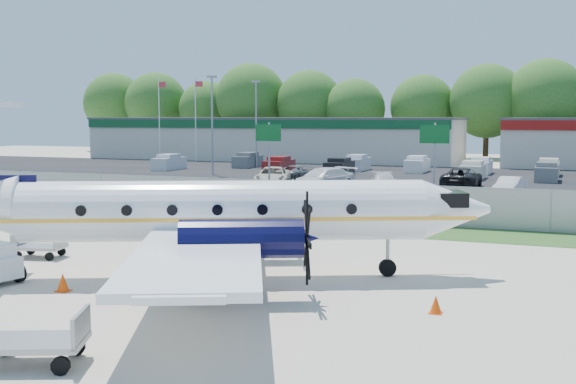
% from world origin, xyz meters
% --- Properties ---
extents(ground, '(170.00, 170.00, 0.00)m').
position_xyz_m(ground, '(0.00, 0.00, 0.00)').
color(ground, beige).
rests_on(ground, ground).
extents(grass_verge, '(170.00, 4.00, 0.02)m').
position_xyz_m(grass_verge, '(0.00, 12.00, 0.01)').
color(grass_verge, '#2D561E').
rests_on(grass_verge, ground).
extents(access_road, '(170.00, 8.00, 0.02)m').
position_xyz_m(access_road, '(0.00, 19.00, 0.01)').
color(access_road, black).
rests_on(access_road, ground).
extents(parking_lot, '(170.00, 32.00, 0.02)m').
position_xyz_m(parking_lot, '(0.00, 40.00, 0.01)').
color(parking_lot, black).
rests_on(parking_lot, ground).
extents(perimeter_fence, '(120.00, 0.06, 1.99)m').
position_xyz_m(perimeter_fence, '(0.00, 14.00, 1.00)').
color(perimeter_fence, gray).
rests_on(perimeter_fence, ground).
extents(building_west, '(46.40, 12.40, 5.24)m').
position_xyz_m(building_west, '(-24.00, 61.98, 2.63)').
color(building_west, beige).
rests_on(building_west, ground).
extents(sign_left, '(1.80, 0.26, 5.00)m').
position_xyz_m(sign_left, '(-8.00, 22.91, 3.61)').
color(sign_left, gray).
rests_on(sign_left, ground).
extents(sign_mid, '(1.80, 0.26, 5.00)m').
position_xyz_m(sign_mid, '(3.00, 22.91, 3.61)').
color(sign_mid, gray).
rests_on(sign_mid, ground).
extents(flagpole_west, '(1.06, 0.12, 10.00)m').
position_xyz_m(flagpole_west, '(-35.92, 55.00, 5.64)').
color(flagpole_west, white).
rests_on(flagpole_west, ground).
extents(flagpole_east, '(1.06, 0.12, 10.00)m').
position_xyz_m(flagpole_east, '(-30.92, 55.00, 5.64)').
color(flagpole_east, white).
rests_on(flagpole_east, ground).
extents(light_pole_nw, '(0.90, 0.35, 9.09)m').
position_xyz_m(light_pole_nw, '(-20.00, 38.00, 5.23)').
color(light_pole_nw, gray).
rests_on(light_pole_nw, ground).
extents(light_pole_sw, '(0.90, 0.35, 9.09)m').
position_xyz_m(light_pole_sw, '(-20.00, 48.00, 5.23)').
color(light_pole_sw, gray).
rests_on(light_pole_sw, ground).
extents(tree_line, '(112.00, 6.00, 14.00)m').
position_xyz_m(tree_line, '(0.00, 74.00, 0.00)').
color(tree_line, '#2E5F1C').
rests_on(tree_line, ground).
extents(aircraft, '(18.94, 18.38, 5.89)m').
position_xyz_m(aircraft, '(-0.29, -0.28, 2.28)').
color(aircraft, white).
rests_on(aircraft, ground).
extents(baggage_cart_near, '(2.62, 2.14, 1.19)m').
position_xyz_m(baggage_cart_near, '(-0.01, -9.27, 0.55)').
color(baggage_cart_near, gray).
rests_on(baggage_cart_near, ground).
extents(baggage_cart_far, '(2.02, 1.48, 0.96)m').
position_xyz_m(baggage_cart_far, '(-8.05, 0.48, 0.45)').
color(baggage_cart_far, gray).
rests_on(baggage_cart_far, ground).
extents(cone_nose, '(0.36, 0.36, 0.51)m').
position_xyz_m(cone_nose, '(7.44, -1.88, 0.24)').
color(cone_nose, '#F14807').
rests_on(cone_nose, ground).
extents(cone_port_wing, '(0.40, 0.40, 0.57)m').
position_xyz_m(cone_port_wing, '(-3.73, -3.57, 0.27)').
color(cone_port_wing, '#F14807').
rests_on(cone_port_wing, ground).
extents(cone_starboard_wing, '(0.33, 0.33, 0.47)m').
position_xyz_m(cone_starboard_wing, '(-3.69, 5.08, 0.22)').
color(cone_starboard_wing, '#F14807').
rests_on(cone_starboard_wing, ground).
extents(road_car_west, '(5.81, 2.74, 1.64)m').
position_xyz_m(road_car_west, '(-22.63, 17.84, 0.00)').
color(road_car_west, navy).
rests_on(road_car_west, ground).
extents(road_car_mid, '(5.09, 3.58, 1.29)m').
position_xyz_m(road_car_mid, '(7.56, 20.07, 0.00)').
color(road_car_mid, silver).
rests_on(road_car_mid, ground).
extents(parked_car_a, '(3.99, 5.96, 1.52)m').
position_xyz_m(parked_car_a, '(-10.50, 29.63, 0.00)').
color(parked_car_a, beige).
rests_on(parked_car_a, ground).
extents(parked_car_b, '(4.41, 6.16, 1.66)m').
position_xyz_m(parked_car_b, '(-5.99, 28.20, 0.00)').
color(parked_car_b, silver).
rests_on(parked_car_b, ground).
extents(parked_car_c, '(3.10, 4.80, 1.29)m').
position_xyz_m(parked_car_c, '(-1.74, 29.57, 0.00)').
color(parked_car_c, silver).
rests_on(parked_car_c, ground).
extents(parked_car_d, '(2.11, 4.26, 1.34)m').
position_xyz_m(parked_car_d, '(7.06, 28.92, 0.00)').
color(parked_car_d, silver).
rests_on(parked_car_d, ground).
extents(parked_car_f, '(3.69, 5.43, 1.38)m').
position_xyz_m(parked_car_f, '(-10.08, 34.76, 0.00)').
color(parked_car_f, '#595B5E').
rests_on(parked_car_f, ground).
extents(parked_car_g, '(2.64, 5.50, 1.51)m').
position_xyz_m(parked_car_g, '(3.15, 34.13, 0.00)').
color(parked_car_g, black).
rests_on(parked_car_g, ground).
extents(far_parking_rows, '(56.00, 10.00, 1.60)m').
position_xyz_m(far_parking_rows, '(0.00, 45.00, 0.00)').
color(far_parking_rows, gray).
rests_on(far_parking_rows, ground).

